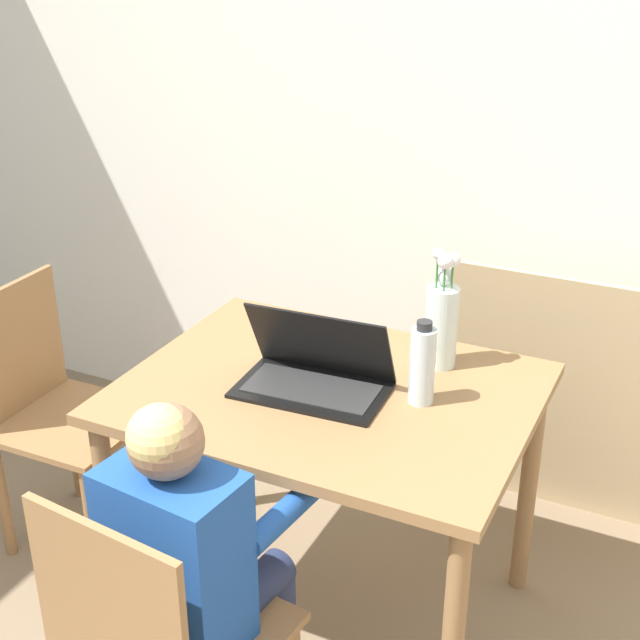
% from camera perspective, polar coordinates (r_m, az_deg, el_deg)
% --- Properties ---
extents(wall_back, '(6.40, 0.05, 2.50)m').
position_cam_1_polar(wall_back, '(2.84, 10.06, 12.30)').
color(wall_back, white).
rests_on(wall_back, ground_plane).
extents(dining_table, '(1.03, 0.80, 0.74)m').
position_cam_1_polar(dining_table, '(2.33, 0.56, -6.43)').
color(dining_table, olive).
rests_on(dining_table, ground_plane).
extents(chair_spare, '(0.41, 0.41, 0.84)m').
position_cam_1_polar(chair_spare, '(2.86, -16.50, -5.75)').
color(chair_spare, olive).
rests_on(chair_spare, ground_plane).
extents(person_seated, '(0.34, 0.45, 1.00)m').
position_cam_1_polar(person_seated, '(1.96, -8.04, -14.53)').
color(person_seated, '#1E4C9E').
rests_on(person_seated, ground_plane).
extents(laptop, '(0.39, 0.25, 0.21)m').
position_cam_1_polar(laptop, '(2.26, -0.30, -3.24)').
color(laptop, black).
rests_on(laptop, dining_table).
extents(flower_vase, '(0.09, 0.09, 0.33)m').
position_cam_1_polar(flower_vase, '(2.36, 7.81, 0.08)').
color(flower_vase, silver).
rests_on(flower_vase, dining_table).
extents(water_bottle, '(0.06, 0.06, 0.22)m').
position_cam_1_polar(water_bottle, '(2.19, 6.57, -2.86)').
color(water_bottle, silver).
rests_on(water_bottle, dining_table).
extents(cardboard_panel, '(0.86, 0.14, 0.87)m').
position_cam_1_polar(cardboard_panel, '(2.93, 16.44, -5.14)').
color(cardboard_panel, tan).
rests_on(cardboard_panel, ground_plane).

